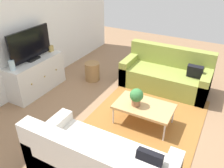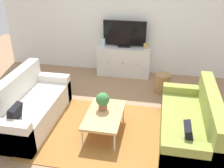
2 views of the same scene
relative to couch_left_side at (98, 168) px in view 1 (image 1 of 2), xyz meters
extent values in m
plane|color=#997251|center=(1.44, 0.10, -0.29)|extent=(10.00, 10.00, 0.00)
cube|color=white|center=(1.44, 2.65, 1.06)|extent=(6.40, 0.12, 2.70)
cube|color=#9E662D|center=(1.44, -0.05, -0.29)|extent=(2.50, 1.90, 0.01)
cube|color=silver|center=(0.09, 0.00, -0.07)|extent=(0.84, 1.85, 0.44)
cube|color=silver|center=(0.09, 0.84, 0.00)|extent=(0.84, 0.18, 0.58)
cube|color=black|center=(0.14, -0.59, 0.27)|extent=(0.17, 0.30, 0.32)
cube|color=olive|center=(2.79, 0.00, -0.07)|extent=(0.84, 1.85, 0.44)
cube|color=olive|center=(3.10, 0.00, 0.14)|extent=(0.20, 1.85, 0.87)
cube|color=olive|center=(2.79, 0.84, 0.00)|extent=(0.84, 0.18, 0.58)
cube|color=olive|center=(2.79, -0.83, 0.00)|extent=(0.84, 0.18, 0.58)
cube|color=black|center=(2.74, -0.59, 0.27)|extent=(0.17, 0.30, 0.32)
cube|color=tan|center=(1.43, -0.04, 0.07)|extent=(0.60, 0.98, 0.04)
cylinder|color=silver|center=(1.17, -0.49, -0.12)|extent=(0.03, 0.03, 0.34)
cylinder|color=silver|center=(1.68, -0.49, -0.12)|extent=(0.03, 0.03, 0.34)
cylinder|color=silver|center=(1.17, 0.41, -0.12)|extent=(0.03, 0.03, 0.34)
cylinder|color=silver|center=(1.68, 0.41, -0.12)|extent=(0.03, 0.03, 0.34)
cylinder|color=#936042|center=(1.37, 0.09, 0.14)|extent=(0.15, 0.15, 0.11)
sphere|color=#387A3D|center=(1.37, 0.09, 0.29)|extent=(0.23, 0.23, 0.23)
cube|color=silver|center=(1.39, 2.37, 0.07)|extent=(1.29, 0.44, 0.73)
sphere|color=#B79338|center=(1.03, 2.14, 0.11)|extent=(0.03, 0.03, 0.03)
sphere|color=#B79338|center=(1.39, 2.14, 0.11)|extent=(0.03, 0.03, 0.03)
sphere|color=#B79338|center=(1.75, 2.14, 0.11)|extent=(0.03, 0.03, 0.03)
cube|color=black|center=(1.39, 2.39, 0.45)|extent=(0.28, 0.16, 0.04)
cube|color=black|center=(1.39, 2.39, 0.77)|extent=(1.02, 0.04, 0.59)
cylinder|color=silver|center=(0.86, 2.37, 0.53)|extent=(0.11, 0.11, 0.19)
cube|color=tan|center=(1.92, 2.37, 0.50)|extent=(0.11, 0.07, 0.13)
cylinder|color=#9E7547|center=(2.36, 1.61, -0.08)|extent=(0.34, 0.34, 0.43)
camera|label=1|loc=(-1.65, -1.09, 2.34)|focal=37.00mm
camera|label=2|loc=(2.24, -3.58, 2.51)|focal=41.68mm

